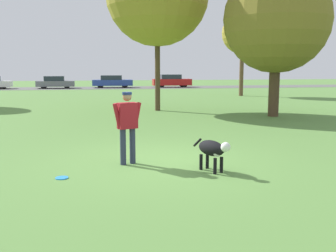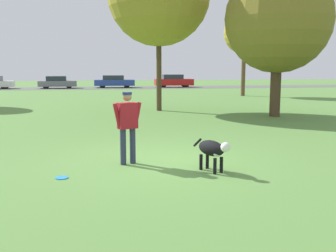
{
  "view_description": "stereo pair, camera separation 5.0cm",
  "coord_description": "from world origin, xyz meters",
  "px_view_note": "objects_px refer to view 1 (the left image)",
  "views": [
    {
      "loc": [
        -1.41,
        -8.68,
        2.11
      ],
      "look_at": [
        0.12,
        -0.61,
        0.9
      ],
      "focal_mm": 42.0,
      "sensor_mm": 36.0,
      "label": 1
    },
    {
      "loc": [
        -1.36,
        -8.68,
        2.11
      ],
      "look_at": [
        0.12,
        -0.61,
        0.9
      ],
      "focal_mm": 42.0,
      "sensor_mm": 36.0,
      "label": 2
    }
  ],
  "objects_px": {
    "dog": "(213,149)",
    "parked_car_blue": "(112,82)",
    "frisbee": "(62,178)",
    "parked_car_red": "(172,81)",
    "tree_far_right": "(242,34)",
    "tree_near_right": "(277,20)",
    "person": "(127,122)",
    "parked_car_grey": "(55,82)"
  },
  "relations": [
    {
      "from": "dog",
      "to": "parked_car_blue",
      "type": "bearing_deg",
      "value": 155.5
    },
    {
      "from": "frisbee",
      "to": "parked_car_red",
      "type": "distance_m",
      "value": 36.54
    },
    {
      "from": "dog",
      "to": "tree_far_right",
      "type": "height_order",
      "value": "tree_far_right"
    },
    {
      "from": "dog",
      "to": "tree_near_right",
      "type": "bearing_deg",
      "value": 122.53
    },
    {
      "from": "person",
      "to": "parked_car_red",
      "type": "bearing_deg",
      "value": 57.64
    },
    {
      "from": "person",
      "to": "parked_car_red",
      "type": "height_order",
      "value": "person"
    },
    {
      "from": "dog",
      "to": "frisbee",
      "type": "relative_size",
      "value": 4.11
    },
    {
      "from": "dog",
      "to": "parked_car_blue",
      "type": "relative_size",
      "value": 0.24
    },
    {
      "from": "frisbee",
      "to": "person",
      "type": "bearing_deg",
      "value": 33.75
    },
    {
      "from": "person",
      "to": "parked_car_grey",
      "type": "distance_m",
      "value": 34.59
    },
    {
      "from": "frisbee",
      "to": "tree_near_right",
      "type": "relative_size",
      "value": 0.04
    },
    {
      "from": "dog",
      "to": "tree_far_right",
      "type": "bearing_deg",
      "value": 132.35
    },
    {
      "from": "tree_far_right",
      "to": "tree_near_right",
      "type": "height_order",
      "value": "tree_near_right"
    },
    {
      "from": "parked_car_blue",
      "to": "parked_car_red",
      "type": "relative_size",
      "value": 1.02
    },
    {
      "from": "frisbee",
      "to": "parked_car_blue",
      "type": "height_order",
      "value": "parked_car_blue"
    },
    {
      "from": "tree_near_right",
      "to": "parked_car_grey",
      "type": "height_order",
      "value": "tree_near_right"
    },
    {
      "from": "tree_far_right",
      "to": "frisbee",
      "type": "bearing_deg",
      "value": -119.33
    },
    {
      "from": "tree_far_right",
      "to": "parked_car_blue",
      "type": "bearing_deg",
      "value": 122.21
    },
    {
      "from": "person",
      "to": "parked_car_blue",
      "type": "distance_m",
      "value": 34.62
    },
    {
      "from": "person",
      "to": "parked_car_blue",
      "type": "bearing_deg",
      "value": 68.3
    },
    {
      "from": "dog",
      "to": "parked_car_grey",
      "type": "xyz_separation_m",
      "value": [
        -6.25,
        35.26,
        0.16
      ]
    },
    {
      "from": "frisbee",
      "to": "parked_car_blue",
      "type": "bearing_deg",
      "value": 85.64
    },
    {
      "from": "person",
      "to": "tree_near_right",
      "type": "height_order",
      "value": "tree_near_right"
    },
    {
      "from": "tree_near_right",
      "to": "parked_car_red",
      "type": "relative_size",
      "value": 1.51
    },
    {
      "from": "parked_car_grey",
      "to": "parked_car_blue",
      "type": "height_order",
      "value": "parked_car_blue"
    },
    {
      "from": "tree_far_right",
      "to": "parked_car_red",
      "type": "xyz_separation_m",
      "value": [
        -2.58,
        14.32,
        -3.99
      ]
    },
    {
      "from": "frisbee",
      "to": "parked_car_red",
      "type": "relative_size",
      "value": 0.06
    },
    {
      "from": "frisbee",
      "to": "tree_near_right",
      "type": "height_order",
      "value": "tree_near_right"
    },
    {
      "from": "parked_car_blue",
      "to": "tree_near_right",
      "type": "bearing_deg",
      "value": -75.72
    },
    {
      "from": "dog",
      "to": "frisbee",
      "type": "bearing_deg",
      "value": -116.32
    },
    {
      "from": "tree_far_right",
      "to": "parked_car_red",
      "type": "relative_size",
      "value": 1.47
    },
    {
      "from": "frisbee",
      "to": "parked_car_grey",
      "type": "xyz_separation_m",
      "value": [
        -3.23,
        35.19,
        0.62
      ]
    },
    {
      "from": "dog",
      "to": "parked_car_grey",
      "type": "bearing_deg",
      "value": 165.05
    },
    {
      "from": "frisbee",
      "to": "parked_car_grey",
      "type": "relative_size",
      "value": 0.06
    },
    {
      "from": "frisbee",
      "to": "parked_car_blue",
      "type": "xyz_separation_m",
      "value": [
        2.7,
        35.5,
        0.66
      ]
    },
    {
      "from": "parked_car_grey",
      "to": "parked_car_red",
      "type": "height_order",
      "value": "parked_car_red"
    },
    {
      "from": "parked_car_blue",
      "to": "parked_car_red",
      "type": "distance_m",
      "value": 6.54
    },
    {
      "from": "person",
      "to": "parked_car_grey",
      "type": "relative_size",
      "value": 0.41
    },
    {
      "from": "person",
      "to": "dog",
      "type": "relative_size",
      "value": 1.56
    },
    {
      "from": "person",
      "to": "tree_far_right",
      "type": "distance_m",
      "value": 22.98
    },
    {
      "from": "tree_far_right",
      "to": "tree_near_right",
      "type": "distance_m",
      "value": 13.02
    },
    {
      "from": "dog",
      "to": "tree_near_right",
      "type": "distance_m",
      "value": 10.77
    }
  ]
}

